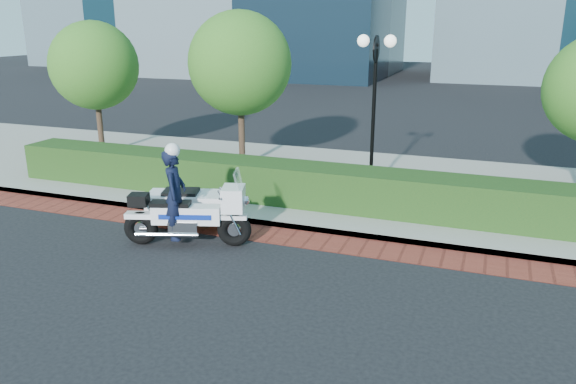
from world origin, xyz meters
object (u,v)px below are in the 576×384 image
(lamppost, at_px, (375,90))
(tree_b, at_px, (240,63))
(tree_a, at_px, (94,66))
(police_motorcycle, at_px, (185,205))

(lamppost, height_order, tree_b, tree_b)
(tree_a, height_order, police_motorcycle, tree_a)
(lamppost, height_order, police_motorcycle, lamppost)
(lamppost, bearing_deg, police_motorcycle, -125.24)
(tree_a, bearing_deg, police_motorcycle, -40.56)
(lamppost, distance_m, tree_a, 10.09)
(tree_b, relative_size, police_motorcycle, 1.73)
(tree_b, bearing_deg, tree_a, 180.00)
(tree_a, relative_size, tree_b, 0.94)
(tree_a, relative_size, police_motorcycle, 1.62)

